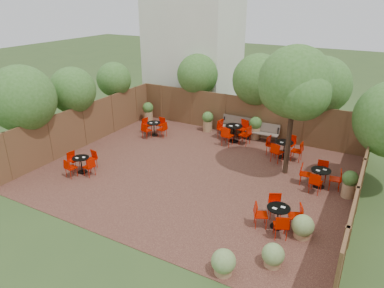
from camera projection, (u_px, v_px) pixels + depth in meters
The scene contains 13 objects.
ground at pixel (196, 173), 14.57m from camera, with size 80.00×80.00×0.00m, color #354F23.
courtyard_paving at pixel (196, 173), 14.57m from camera, with size 12.00×10.00×0.02m, color #391D17.
fence_back at pixel (243, 116), 18.21m from camera, with size 12.00×0.08×2.00m, color #4D361C.
fence_left at pixel (85, 125), 16.86m from camera, with size 0.08×10.00×2.00m, color #4D361C.
fence_right at pixel (359, 187), 11.50m from camera, with size 0.08×10.00×2.00m, color #4D361C.
neighbour_building at pixel (194, 43), 21.47m from camera, with size 5.00×4.00×8.00m, color silver.
overhang_foliage at pixel (213, 90), 15.98m from camera, with size 16.01×11.03×2.73m.
courtyard_tree at pixel (294, 86), 13.16m from camera, with size 2.84×2.75×5.09m.
park_bench_left at pixel (264, 132), 17.52m from camera, with size 1.46×0.53×0.89m.
park_bench_right at pixel (236, 126), 18.17m from camera, with size 1.62×0.54×1.00m.
bistro_tables at pixel (229, 153), 15.24m from camera, with size 10.12×7.61×0.96m.
planters at pixel (223, 129), 17.59m from camera, with size 11.61×4.28×1.13m.
low_shrubs at pixel (269, 246), 9.80m from camera, with size 2.09×3.19×0.72m.
Camera 1 is at (6.15, -11.41, 6.76)m, focal length 33.38 mm.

